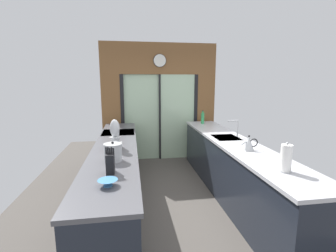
{
  "coord_description": "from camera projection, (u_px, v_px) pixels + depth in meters",
  "views": [
    {
      "loc": [
        -0.67,
        -3.15,
        1.84
      ],
      "look_at": [
        -0.04,
        0.91,
        1.07
      ],
      "focal_mm": 25.59,
      "sensor_mm": 36.0,
      "label": 1
    }
  ],
  "objects": [
    {
      "name": "ground_plane",
      "position": [
        173.0,
        191.0,
        4.08
      ],
      "size": [
        5.04,
        7.6,
        0.02
      ],
      "primitive_type": "cube",
      "color": "#4C4742"
    },
    {
      "name": "back_wall_unit",
      "position": [
        160.0,
        95.0,
        5.55
      ],
      "size": [
        2.64,
        0.12,
        2.7
      ],
      "color": "brown",
      "rests_on": "ground_plane"
    },
    {
      "name": "left_counter_run",
      "position": [
        116.0,
        179.0,
        3.4
      ],
      "size": [
        0.62,
        3.8,
        0.92
      ],
      "color": "#1E232D",
      "rests_on": "ground_plane"
    },
    {
      "name": "right_counter_run",
      "position": [
        232.0,
        168.0,
        3.84
      ],
      "size": [
        0.62,
        3.8,
        0.92
      ],
      "color": "#1E232D",
      "rests_on": "ground_plane"
    },
    {
      "name": "sink_faucet",
      "position": [
        236.0,
        126.0,
        3.99
      ],
      "size": [
        0.19,
        0.02,
        0.29
      ],
      "color": "#B7BABC",
      "rests_on": "right_counter_run"
    },
    {
      "name": "oven_range",
      "position": [
        119.0,
        156.0,
        4.49
      ],
      "size": [
        0.6,
        0.6,
        0.92
      ],
      "color": "black",
      "rests_on": "ground_plane"
    },
    {
      "name": "mixing_bowl",
      "position": [
        108.0,
        183.0,
        2.13
      ],
      "size": [
        0.18,
        0.18,
        0.06
      ],
      "color": "teal",
      "rests_on": "left_counter_run"
    },
    {
      "name": "knife_block",
      "position": [
        110.0,
        163.0,
        2.41
      ],
      "size": [
        0.09,
        0.14,
        0.27
      ],
      "color": "black",
      "rests_on": "left_counter_run"
    },
    {
      "name": "stand_mixer",
      "position": [
        115.0,
        138.0,
        3.25
      ],
      "size": [
        0.17,
        0.27,
        0.42
      ],
      "color": "#B7BABC",
      "rests_on": "left_counter_run"
    },
    {
      "name": "stock_pot",
      "position": [
        113.0,
        152.0,
        2.79
      ],
      "size": [
        0.21,
        0.21,
        0.23
      ],
      "color": "#B7BABC",
      "rests_on": "left_counter_run"
    },
    {
      "name": "kettle",
      "position": [
        249.0,
        144.0,
        3.23
      ],
      "size": [
        0.24,
        0.16,
        0.21
      ],
      "color": "#B7BABC",
      "rests_on": "right_counter_run"
    },
    {
      "name": "soap_bottle",
      "position": [
        203.0,
        118.0,
        5.27
      ],
      "size": [
        0.07,
        0.07,
        0.29
      ],
      "color": "#339E56",
      "rests_on": "right_counter_run"
    },
    {
      "name": "paper_towel_roll",
      "position": [
        286.0,
        158.0,
        2.45
      ],
      "size": [
        0.13,
        0.13,
        0.31
      ],
      "color": "#B7BABC",
      "rests_on": "right_counter_run"
    }
  ]
}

